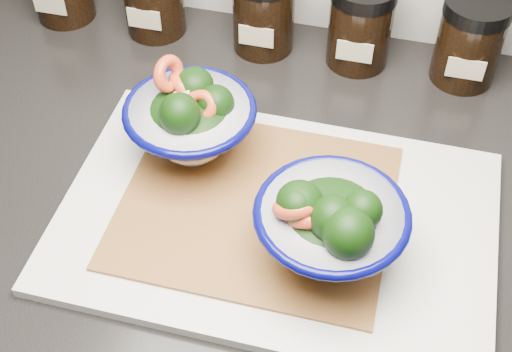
% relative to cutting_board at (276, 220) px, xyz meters
% --- Properties ---
extents(countertop, '(3.50, 0.60, 0.04)m').
position_rel_cutting_board_xyz_m(countertop, '(-0.13, 0.05, -0.03)').
color(countertop, black).
rests_on(countertop, cabinet).
extents(cutting_board, '(0.45, 0.30, 0.01)m').
position_rel_cutting_board_xyz_m(cutting_board, '(0.00, 0.00, 0.00)').
color(cutting_board, silver).
rests_on(cutting_board, countertop).
extents(bamboo_mat, '(0.28, 0.24, 0.00)m').
position_rel_cutting_board_xyz_m(bamboo_mat, '(-0.02, 0.01, 0.01)').
color(bamboo_mat, '#A76B32').
rests_on(bamboo_mat, cutting_board).
extents(bowl_left, '(0.14, 0.14, 0.12)m').
position_rel_cutting_board_xyz_m(bowl_left, '(-0.11, 0.07, 0.06)').
color(bowl_left, white).
rests_on(bowl_left, bamboo_mat).
extents(bowl_right, '(0.15, 0.15, 0.11)m').
position_rel_cutting_board_xyz_m(bowl_right, '(0.06, -0.04, 0.06)').
color(bowl_right, white).
rests_on(bowl_right, bamboo_mat).
extents(spice_jar_c, '(0.08, 0.08, 0.11)m').
position_rel_cutting_board_xyz_m(spice_jar_c, '(-0.09, 0.29, 0.05)').
color(spice_jar_c, black).
rests_on(spice_jar_c, countertop).
extents(spice_jar_d, '(0.08, 0.08, 0.11)m').
position_rel_cutting_board_xyz_m(spice_jar_d, '(0.04, 0.29, 0.05)').
color(spice_jar_d, black).
rests_on(spice_jar_d, countertop).
extents(spice_jar_e, '(0.08, 0.08, 0.11)m').
position_rel_cutting_board_xyz_m(spice_jar_e, '(0.17, 0.29, 0.05)').
color(spice_jar_e, black).
rests_on(spice_jar_e, countertop).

